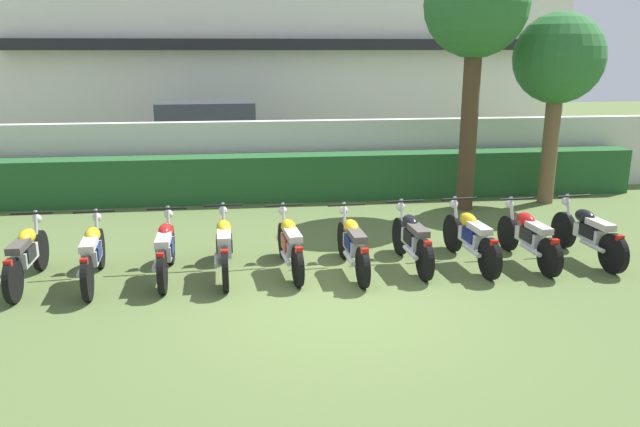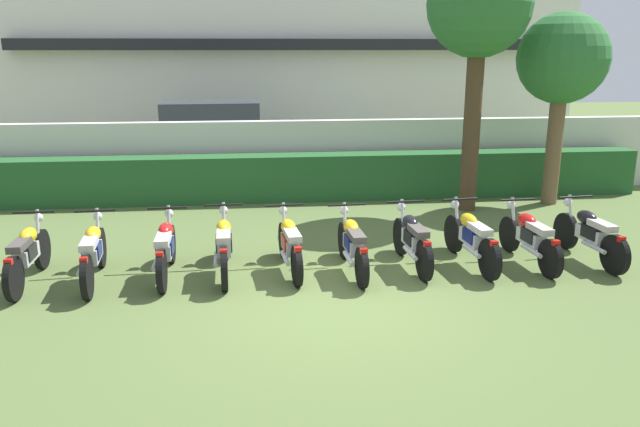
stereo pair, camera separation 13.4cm
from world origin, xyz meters
name	(u,v)px [view 1 (the left image)]	position (x,y,z in m)	size (l,w,h in m)	color
ground	(334,302)	(0.00, 0.00, 0.00)	(60.00, 60.00, 0.00)	#566B38
building	(272,49)	(0.00, 16.57, 3.29)	(20.72, 6.50, 6.59)	white
compound_wall	(293,157)	(0.00, 6.65, 0.86)	(19.68, 0.30, 1.71)	silver
hedge_row	(296,177)	(0.00, 5.95, 0.52)	(15.75, 0.70, 1.03)	#235628
parked_car	(212,135)	(-2.04, 10.11, 0.94)	(4.56, 2.20, 1.89)	navy
tree_near_inspector	(476,10)	(3.50, 4.65, 4.06)	(2.08, 2.08, 5.21)	#4C3823
tree_far_side	(558,62)	(5.50, 4.98, 3.06)	(1.90, 1.90, 4.09)	brown
motorcycle_in_row_0	(26,255)	(-4.31, 1.18, 0.45)	(0.60, 1.92, 0.97)	black
motorcycle_in_row_1	(93,253)	(-3.38, 1.14, 0.45)	(0.60, 1.96, 0.97)	black
motorcycle_in_row_2	(166,249)	(-2.35, 1.25, 0.45)	(0.60, 1.89, 0.97)	black
motorcycle_in_row_3	(224,245)	(-1.49, 1.27, 0.46)	(0.60, 1.98, 0.98)	black
motorcycle_in_row_4	(290,244)	(-0.49, 1.29, 0.45)	(0.60, 1.85, 0.95)	black
motorcycle_in_row_5	(353,244)	(0.46, 1.16, 0.45)	(0.60, 1.93, 0.96)	black
motorcycle_in_row_6	(412,239)	(1.42, 1.27, 0.45)	(0.60, 1.84, 0.97)	black
motorcycle_in_row_7	(471,237)	(2.37, 1.25, 0.46)	(0.60, 1.98, 0.97)	black
motorcycle_in_row_8	(529,236)	(3.31, 1.21, 0.45)	(0.60, 1.90, 0.96)	black
motorcycle_in_row_9	(588,233)	(4.34, 1.24, 0.45)	(0.60, 1.92, 0.97)	black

